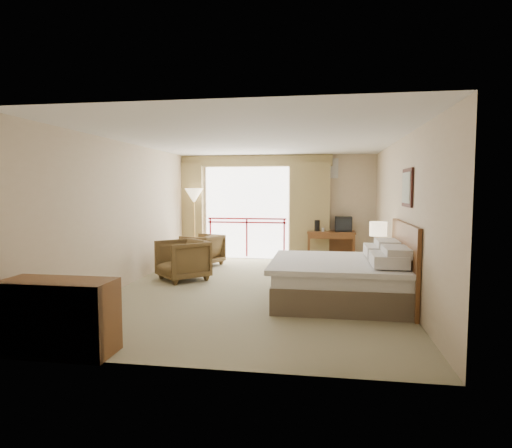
% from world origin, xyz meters
% --- Properties ---
extents(floor, '(7.00, 7.00, 0.00)m').
position_xyz_m(floor, '(0.00, 0.00, 0.00)').
color(floor, gray).
rests_on(floor, ground).
extents(ceiling, '(7.00, 7.00, 0.00)m').
position_xyz_m(ceiling, '(0.00, 0.00, 2.70)').
color(ceiling, white).
rests_on(ceiling, wall_back).
extents(wall_back, '(5.00, 0.00, 5.00)m').
position_xyz_m(wall_back, '(0.00, 3.50, 1.35)').
color(wall_back, '#CCB492').
rests_on(wall_back, ground).
extents(wall_front, '(5.00, 0.00, 5.00)m').
position_xyz_m(wall_front, '(0.00, -3.50, 1.35)').
color(wall_front, '#CCB492').
rests_on(wall_front, ground).
extents(wall_left, '(0.00, 7.00, 7.00)m').
position_xyz_m(wall_left, '(-2.50, 0.00, 1.35)').
color(wall_left, '#CCB492').
rests_on(wall_left, ground).
extents(wall_right, '(0.00, 7.00, 7.00)m').
position_xyz_m(wall_right, '(2.50, 0.00, 1.35)').
color(wall_right, '#CCB492').
rests_on(wall_right, ground).
extents(balcony_door, '(2.40, 0.00, 2.40)m').
position_xyz_m(balcony_door, '(-0.80, 3.48, 1.20)').
color(balcony_door, white).
rests_on(balcony_door, wall_back).
extents(balcony_railing, '(2.09, 0.03, 1.02)m').
position_xyz_m(balcony_railing, '(-0.80, 3.46, 0.81)').
color(balcony_railing, '#A60E18').
rests_on(balcony_railing, wall_back).
extents(curtain_left, '(1.00, 0.26, 2.50)m').
position_xyz_m(curtain_left, '(-2.45, 3.35, 1.25)').
color(curtain_left, olive).
rests_on(curtain_left, wall_back).
extents(curtain_right, '(1.00, 0.26, 2.50)m').
position_xyz_m(curtain_right, '(0.85, 3.35, 1.25)').
color(curtain_right, olive).
rests_on(curtain_right, wall_back).
extents(valance, '(4.40, 0.22, 0.28)m').
position_xyz_m(valance, '(-0.80, 3.38, 2.55)').
color(valance, olive).
rests_on(valance, wall_back).
extents(hvac_vent, '(0.50, 0.04, 0.50)m').
position_xyz_m(hvac_vent, '(1.30, 3.47, 2.35)').
color(hvac_vent, silver).
rests_on(hvac_vent, wall_back).
extents(bed, '(2.13, 2.06, 0.97)m').
position_xyz_m(bed, '(1.50, -0.60, 0.38)').
color(bed, brown).
rests_on(bed, floor).
extents(headboard, '(0.06, 2.10, 1.30)m').
position_xyz_m(headboard, '(2.46, -0.60, 0.65)').
color(headboard, '#572F16').
rests_on(headboard, wall_right).
extents(framed_art, '(0.04, 0.72, 0.60)m').
position_xyz_m(framed_art, '(2.47, -0.60, 1.85)').
color(framed_art, black).
rests_on(framed_art, wall_right).
extents(nightstand, '(0.45, 0.53, 0.64)m').
position_xyz_m(nightstand, '(2.20, 0.53, 0.32)').
color(nightstand, '#572F16').
rests_on(nightstand, floor).
extents(table_lamp, '(0.32, 0.32, 0.56)m').
position_xyz_m(table_lamp, '(2.20, 0.58, 1.08)').
color(table_lamp, tan).
rests_on(table_lamp, nightstand).
extents(phone, '(0.18, 0.14, 0.08)m').
position_xyz_m(phone, '(2.15, 0.38, 0.68)').
color(phone, black).
rests_on(phone, nightstand).
extents(desk, '(1.18, 0.57, 0.77)m').
position_xyz_m(desk, '(1.39, 3.26, 0.60)').
color(desk, '#572F16').
rests_on(desk, floor).
extents(tv, '(0.41, 0.33, 0.38)m').
position_xyz_m(tv, '(1.69, 3.21, 0.96)').
color(tv, black).
rests_on(tv, desk).
extents(coffee_maker, '(0.16, 0.16, 0.28)m').
position_xyz_m(coffee_maker, '(1.04, 3.21, 0.91)').
color(coffee_maker, black).
rests_on(coffee_maker, desk).
extents(cup, '(0.07, 0.07, 0.09)m').
position_xyz_m(cup, '(1.19, 3.16, 0.82)').
color(cup, white).
rests_on(cup, desk).
extents(wastebasket, '(0.30, 0.30, 0.33)m').
position_xyz_m(wastebasket, '(0.80, 2.63, 0.17)').
color(wastebasket, black).
rests_on(wastebasket, floor).
extents(armchair_far, '(1.06, 1.04, 0.75)m').
position_xyz_m(armchair_far, '(-1.66, 2.24, 0.00)').
color(armchair_far, '#4B371E').
rests_on(armchair_far, floor).
extents(armchair_near, '(1.24, 1.24, 0.81)m').
position_xyz_m(armchair_near, '(-1.60, 0.59, 0.00)').
color(armchair_near, '#4B371E').
rests_on(armchair_near, floor).
extents(side_table, '(0.52, 0.52, 0.57)m').
position_xyz_m(side_table, '(-1.84, 1.57, 0.39)').
color(side_table, black).
rests_on(side_table, floor).
extents(book, '(0.29, 0.30, 0.02)m').
position_xyz_m(book, '(-1.84, 1.57, 0.57)').
color(book, white).
rests_on(book, side_table).
extents(floor_lamp, '(0.47, 0.47, 1.85)m').
position_xyz_m(floor_lamp, '(-2.10, 3.02, 1.59)').
color(floor_lamp, tan).
rests_on(floor_lamp, floor).
extents(dresser, '(1.24, 0.53, 0.83)m').
position_xyz_m(dresser, '(-1.72, -3.34, 0.41)').
color(dresser, '#572F16').
rests_on(dresser, floor).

